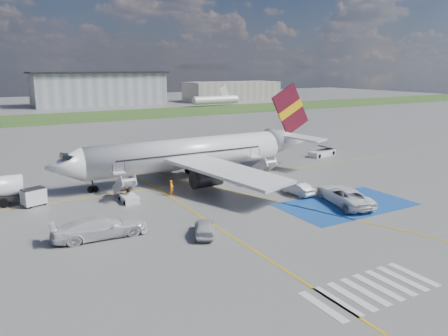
{
  "coord_description": "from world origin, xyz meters",
  "views": [
    {
      "loc": [
        -23.07,
        -35.68,
        14.15
      ],
      "look_at": [
        -0.15,
        4.15,
        3.5
      ],
      "focal_mm": 35.0,
      "sensor_mm": 36.0,
      "label": 1
    }
  ],
  "objects": [
    {
      "name": "taxiway_line_main",
      "position": [
        0.0,
        12.0,
        0.01
      ],
      "size": [
        120.0,
        0.2,
        0.01
      ],
      "primitive_type": "cube",
      "color": "gold",
      "rests_on": "ground"
    },
    {
      "name": "ground",
      "position": [
        0.0,
        0.0,
        0.0
      ],
      "size": [
        400.0,
        400.0,
        0.0
      ],
      "primitive_type": "plane",
      "color": "#60605E",
      "rests_on": "ground"
    },
    {
      "name": "car_silver_b",
      "position": [
        7.9,
        1.48,
        0.71
      ],
      "size": [
        1.82,
        4.39,
        1.41
      ],
      "primitive_type": "imported",
      "rotation": [
        0.0,
        0.0,
        3.22
      ],
      "color": "silver",
      "rests_on": "ground"
    },
    {
      "name": "taxiway_line_diag",
      "position": [
        0.0,
        12.0,
        0.01
      ],
      "size": [
        20.71,
        56.45,
        0.01
      ],
      "primitive_type": "cube",
      "rotation": [
        0.0,
        0.0,
        0.35
      ],
      "color": "gold",
      "rests_on": "ground"
    },
    {
      "name": "car_silver_a",
      "position": [
        -6.92,
        -4.2,
        0.71
      ],
      "size": [
        3.34,
        4.51,
        1.43
      ],
      "primitive_type": "imported",
      "rotation": [
        0.0,
        0.0,
        2.69
      ],
      "color": "#B8BAC0",
      "rests_on": "ground"
    },
    {
      "name": "gpu_cart",
      "position": [
        -18.54,
        12.03,
        0.85
      ],
      "size": [
        2.6,
        2.09,
        1.89
      ],
      "rotation": [
        0.0,
        0.0,
        0.34
      ],
      "color": "silver",
      "rests_on": "ground"
    },
    {
      "name": "crew_nose",
      "position": [
        -8.91,
        10.84,
        0.84
      ],
      "size": [
        0.98,
        1.04,
        1.69
      ],
      "primitive_type": "imported",
      "rotation": [
        0.0,
        0.0,
        -1.01
      ],
      "color": "orange",
      "rests_on": "ground"
    },
    {
      "name": "crew_aft",
      "position": [
        5.11,
        7.0,
        0.99
      ],
      "size": [
        0.6,
        1.21,
        1.98
      ],
      "primitive_type": "imported",
      "rotation": [
        0.0,
        0.0,
        1.68
      ],
      "color": "orange",
      "rests_on": "ground"
    },
    {
      "name": "terminal_centre",
      "position": [
        20.0,
        135.0,
        6.0
      ],
      "size": [
        48.0,
        18.0,
        12.0
      ],
      "primitive_type": "cube",
      "color": "gray",
      "rests_on": "ground"
    },
    {
      "name": "grass_strip",
      "position": [
        0.0,
        95.0,
        0.01
      ],
      "size": [
        400.0,
        30.0,
        0.01
      ],
      "primitive_type": "cube",
      "color": "#2D4C1E",
      "rests_on": "ground"
    },
    {
      "name": "belt_loader",
      "position": [
        25.77,
        16.96,
        0.43
      ],
      "size": [
        5.97,
        3.22,
        1.72
      ],
      "rotation": [
        0.0,
        0.0,
        0.24
      ],
      "color": "silver",
      "rests_on": "ground"
    },
    {
      "name": "taxiway_line_cross",
      "position": [
        -5.0,
        -10.0,
        0.01
      ],
      "size": [
        0.2,
        60.0,
        0.01
      ],
      "primitive_type": "cube",
      "color": "gold",
      "rests_on": "ground"
    },
    {
      "name": "staging_box",
      "position": [
        10.0,
        -4.0,
        0.01
      ],
      "size": [
        14.0,
        8.0,
        0.01
      ],
      "primitive_type": "cube",
      "color": "#184693",
      "rests_on": "ground"
    },
    {
      "name": "van_white_b",
      "position": [
        -14.78,
        -0.23,
        1.18
      ],
      "size": [
        6.15,
        2.81,
        2.35
      ],
      "primitive_type": "imported",
      "rotation": [
        0.0,
        0.0,
        1.51
      ],
      "color": "silver",
      "rests_on": "ground"
    },
    {
      "name": "terminal_east",
      "position": [
        75.0,
        128.0,
        4.0
      ],
      "size": [
        40.0,
        16.0,
        8.0
      ],
      "primitive_type": "cube",
      "color": "gray",
      "rests_on": "ground"
    },
    {
      "name": "crew_fwd",
      "position": [
        -4.6,
        8.28,
        0.89
      ],
      "size": [
        0.75,
        0.77,
        1.77
      ],
      "primitive_type": "imported",
      "rotation": [
        0.0,
        0.0,
        0.85
      ],
      "color": "orange",
      "rests_on": "ground"
    },
    {
      "name": "crosswalk",
      "position": [
        -1.8,
        -18.0,
        0.01
      ],
      "size": [
        9.0,
        4.0,
        0.01
      ],
      "color": "silver",
      "rests_on": "ground"
    },
    {
      "name": "airstairs_aft",
      "position": [
        9.0,
        8.7,
        0.62
      ],
      "size": [
        1.9,
        5.2,
        3.6
      ],
      "color": "silver",
      "rests_on": "ground"
    },
    {
      "name": "airstairs_fwd",
      "position": [
        -9.5,
        8.7,
        0.62
      ],
      "size": [
        1.9,
        5.2,
        3.6
      ],
      "color": "silver",
      "rests_on": "ground"
    },
    {
      "name": "airliner",
      "position": [
        1.51,
        14.0,
        3.39
      ],
      "size": [
        36.81,
        32.95,
        11.92
      ],
      "color": "silver",
      "rests_on": "ground"
    },
    {
      "name": "van_white_a",
      "position": [
        10.09,
        -3.51,
        1.22
      ],
      "size": [
        4.65,
        7.07,
        2.44
      ],
      "primitive_type": "imported",
      "rotation": [
        0.0,
        0.0,
        2.87
      ],
      "color": "white",
      "rests_on": "ground"
    }
  ]
}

